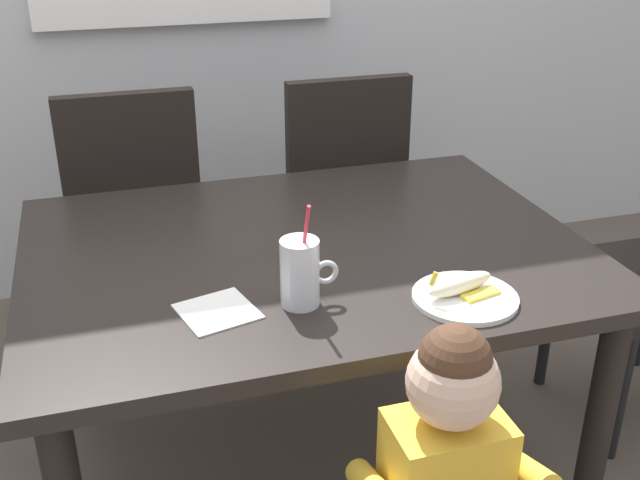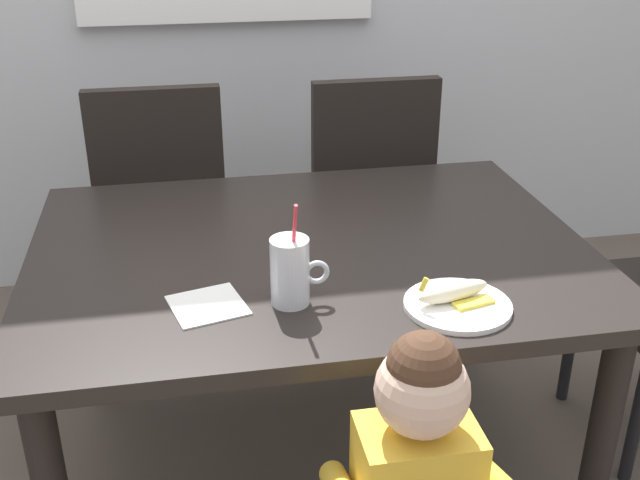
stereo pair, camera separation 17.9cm
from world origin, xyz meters
name	(u,v)px [view 1 (the left image)]	position (x,y,z in m)	size (l,w,h in m)	color
ground_plane	(308,465)	(0.00, 0.00, 0.00)	(24.00, 24.00, 0.00)	brown
dining_table	(306,275)	(0.00, 0.00, 0.62)	(1.38, 1.03, 0.71)	black
dining_chair_left	(134,208)	(-0.38, 0.77, 0.54)	(0.44, 0.45, 0.96)	black
dining_chair_right	(337,188)	(0.33, 0.75, 0.54)	(0.44, 0.44, 0.96)	black
toddler_standing	(445,470)	(0.08, -0.66, 0.53)	(0.33, 0.24, 0.84)	#3F4760
milk_cup	(301,276)	(-0.09, -0.28, 0.77)	(0.13, 0.09, 0.25)	silver
snack_plate	(465,298)	(0.26, -0.37, 0.71)	(0.23, 0.23, 0.01)	white
peeled_banana	(461,284)	(0.25, -0.35, 0.74)	(0.18, 0.12, 0.07)	#F4EAC6
paper_napkin	(217,311)	(-0.27, -0.26, 0.71)	(0.15, 0.15, 0.00)	white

